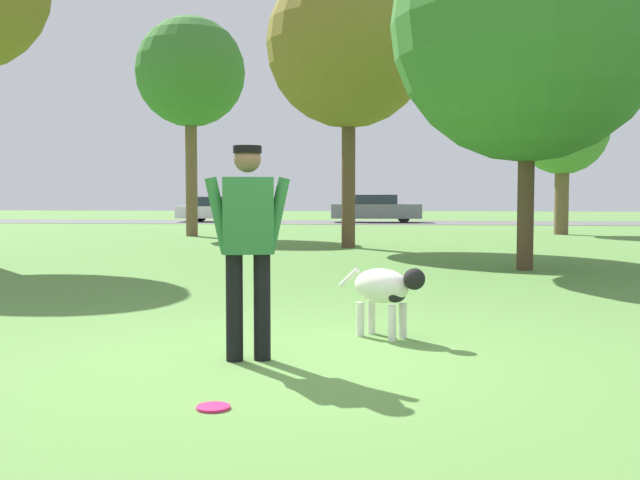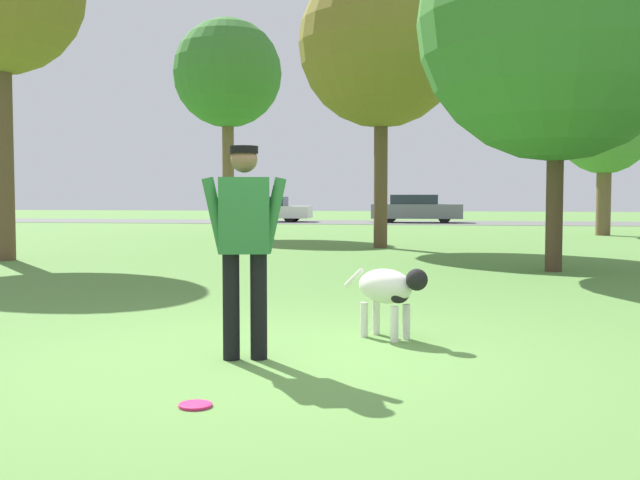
# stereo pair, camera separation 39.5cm
# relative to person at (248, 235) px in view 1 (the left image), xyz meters

# --- Properties ---
(ground_plane) EXTENTS (120.00, 120.00, 0.00)m
(ground_plane) POSITION_rel_person_xyz_m (0.27, 0.03, -0.97)
(ground_plane) COLOR #56843D
(far_road_strip) EXTENTS (120.00, 6.00, 0.01)m
(far_road_strip) POSITION_rel_person_xyz_m (0.27, 31.01, -0.96)
(far_road_strip) COLOR #5B5B59
(far_road_strip) RESTS_ON ground_plane
(person) EXTENTS (0.65, 0.30, 1.64)m
(person) POSITION_rel_person_xyz_m (0.00, 0.00, 0.00)
(person) COLOR black
(person) RESTS_ON ground_plane
(dog) EXTENTS (0.82, 0.61, 0.64)m
(dog) POSITION_rel_person_xyz_m (1.03, 1.04, -0.52)
(dog) COLOR silver
(dog) RESTS_ON ground_plane
(frisbee) EXTENTS (0.20, 0.20, 0.02)m
(frisbee) POSITION_rel_person_xyz_m (0.06, -1.32, -0.96)
(frisbee) COLOR #E52366
(frisbee) RESTS_ON ground_plane
(tree_far_right) EXTENTS (3.02, 3.02, 5.02)m
(tree_far_right) POSITION_rel_person_xyz_m (6.52, 20.06, 2.50)
(tree_far_right) COLOR brown
(tree_far_right) RESTS_ON ground_plane
(tree_mid_center) EXTENTS (4.04, 4.04, 6.99)m
(tree_mid_center) POSITION_rel_person_xyz_m (-0.11, 12.87, 3.98)
(tree_mid_center) COLOR brown
(tree_mid_center) RESTS_ON ground_plane
(tree_far_left) EXTENTS (3.46, 3.46, 6.93)m
(tree_far_left) POSITION_rel_person_xyz_m (-5.46, 17.74, 4.20)
(tree_far_left) COLOR brown
(tree_far_left) RESTS_ON ground_plane
(tree_near_right) EXTENTS (4.65, 4.65, 6.49)m
(tree_near_right) POSITION_rel_person_xyz_m (3.29, 7.49, 3.20)
(tree_near_right) COLOR #4C3826
(tree_near_right) RESTS_ON ground_plane
(parked_car_white) EXTENTS (4.64, 1.88, 1.26)m
(parked_car_white) POSITION_rel_person_xyz_m (-7.58, 31.01, -0.35)
(parked_car_white) COLOR white
(parked_car_white) RESTS_ON ground_plane
(parked_car_grey) EXTENTS (4.38, 1.75, 1.36)m
(parked_car_grey) POSITION_rel_person_xyz_m (0.01, 31.01, -0.30)
(parked_car_grey) COLOR slate
(parked_car_grey) RESTS_ON ground_plane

